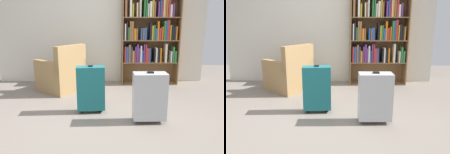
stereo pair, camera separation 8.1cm
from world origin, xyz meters
TOP-DOWN VIEW (x-y plane):
  - ground_plane at (0.00, 0.00)m, footprint 7.93×7.93m
  - back_wall at (0.00, 2.13)m, footprint 4.53×0.10m
  - bookshelf at (1.04, 1.91)m, footprint 1.19×0.32m
  - armchair at (-0.72, 1.39)m, footprint 0.98×0.98m
  - mug at (-0.25, 1.17)m, footprint 0.12×0.08m
  - suitcase_teal at (-0.08, 0.29)m, footprint 0.42×0.22m
  - suitcase_silver at (0.72, -0.05)m, footprint 0.44×0.24m

SIDE VIEW (x-z plane):
  - ground_plane at x=0.00m, z-range 0.00..0.00m
  - mug at x=-0.25m, z-range 0.00..0.10m
  - armchair at x=-0.72m, z-range -0.13..0.77m
  - suitcase_silver at x=0.72m, z-range 0.01..0.71m
  - suitcase_teal at x=-0.08m, z-range 0.01..0.73m
  - bookshelf at x=1.04m, z-range 0.09..1.94m
  - back_wall at x=0.00m, z-range 0.00..2.60m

